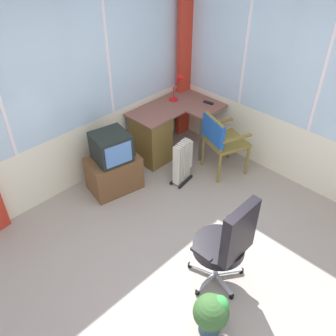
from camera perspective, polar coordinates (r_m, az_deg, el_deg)
name	(u,v)px	position (r m, az deg, el deg)	size (l,w,h in m)	color
ground	(194,273)	(3.97, 4.02, -16.05)	(5.11, 5.13, 0.06)	gray
north_window_panel	(60,89)	(4.40, -16.49, 11.77)	(4.11, 0.07, 2.73)	#EFE9CC
east_window_panel	(321,88)	(4.58, 22.69, 11.45)	(0.07, 4.13, 2.73)	#EFE9CC
curtain_corner	(185,52)	(5.46, 2.68, 17.63)	(0.25, 0.07, 2.63)	red
desk	(154,135)	(5.19, -2.22, 5.19)	(1.21, 0.85, 0.73)	brown
desk_lamp	(180,83)	(5.29, 1.88, 13.12)	(0.22, 0.19, 0.39)	red
tv_remote	(208,103)	(5.31, 6.31, 10.08)	(0.04, 0.15, 0.02)	black
wooden_armchair	(219,137)	(4.86, 8.02, 4.76)	(0.62, 0.62, 0.86)	olive
office_chair	(227,242)	(3.45, 9.24, -11.30)	(0.60, 0.58, 1.07)	#B7B7BF
tv_on_stand	(113,165)	(4.69, -8.52, 0.47)	(0.71, 0.56, 0.83)	brown
space_heater	(183,161)	(4.80, 2.33, 1.03)	(0.36, 0.22, 0.61)	silver
potted_plant	(212,313)	(3.40, 6.83, -21.50)	(0.32, 0.32, 0.44)	#2F4A58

